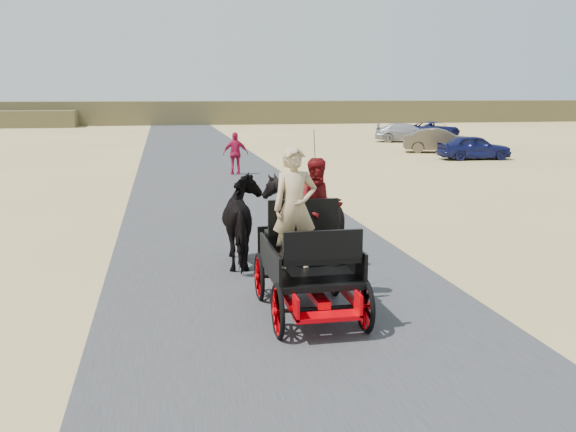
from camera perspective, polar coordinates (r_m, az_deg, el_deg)
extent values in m
plane|color=tan|center=(8.82, 2.21, -11.03)|extent=(140.00, 140.00, 0.00)
cube|color=#38383A|center=(8.82, 2.21, -11.00)|extent=(6.00, 140.00, 0.01)
cube|color=brown|center=(70.02, -9.62, 9.05)|extent=(140.00, 6.00, 2.40)
imported|color=black|center=(12.40, -3.74, -0.49)|extent=(0.91, 2.01, 1.70)
imported|color=black|center=(12.59, 1.24, -0.29)|extent=(1.37, 1.54, 1.70)
imported|color=tan|center=(9.45, 0.61, 0.71)|extent=(0.66, 0.43, 1.80)
imported|color=#660C0F|center=(10.11, 2.76, 0.72)|extent=(0.77, 0.60, 1.58)
imported|color=#B3143F|center=(26.23, -4.67, 5.56)|extent=(1.04, 0.50, 1.73)
imported|color=navy|center=(33.49, 16.21, 5.89)|extent=(3.68, 1.67, 1.23)
imported|color=brown|center=(36.84, 13.38, 6.53)|extent=(4.28, 2.70, 1.33)
imported|color=#B2B2B7|center=(44.36, 10.53, 7.29)|extent=(4.67, 3.25, 1.26)
imported|color=navy|center=(48.86, 12.86, 7.49)|extent=(4.78, 3.58, 1.21)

